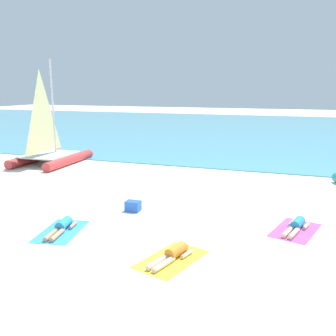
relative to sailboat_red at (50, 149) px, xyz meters
name	(u,v)px	position (x,y,z in m)	size (l,w,h in m)	color
ground_plane	(202,170)	(8.46, 1.20, -0.85)	(120.00, 120.00, 0.00)	silver
ocean_water	(251,129)	(8.46, 21.59, -0.83)	(120.00, 40.00, 0.05)	#4C9EB7
sailboat_red	(50,149)	(0.00, 0.00, 0.00)	(2.98, 4.50, 5.74)	#CC3838
towel_center_left	(61,231)	(6.59, -8.36, -0.85)	(1.10, 1.90, 0.01)	#338CD8
sunbather_center_left	(62,226)	(6.57, -8.29, -0.72)	(0.69, 1.56, 0.30)	#268CCC
towel_center_right	(172,259)	(10.28, -9.01, -0.85)	(1.10, 1.90, 0.01)	yellow
sunbather_center_right	(173,254)	(10.30, -8.94, -0.72)	(0.82, 1.54, 0.30)	orange
towel_rightmost	(295,230)	(13.15, -5.95, -0.85)	(1.10, 1.90, 0.01)	#D84C99
sunbather_rightmost	(296,225)	(13.17, -5.89, -0.72)	(0.79, 1.55, 0.30)	#268CCC
cooler_box	(133,206)	(7.82, -5.95, -0.67)	(0.50, 0.36, 0.36)	blue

